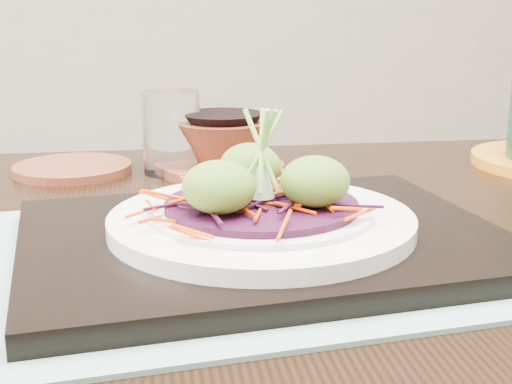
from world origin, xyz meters
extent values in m
cube|color=black|center=(-0.10, 0.00, 0.70)|extent=(1.22, 0.87, 0.04)
cube|color=gray|center=(-0.15, -0.08, 0.73)|extent=(0.48, 0.38, 0.00)
cube|color=black|center=(-0.15, -0.08, 0.74)|extent=(0.41, 0.32, 0.02)
cylinder|color=silver|center=(-0.15, -0.08, 0.75)|extent=(0.26, 0.26, 0.01)
cylinder|color=silver|center=(-0.15, -0.08, 0.76)|extent=(0.19, 0.19, 0.01)
cylinder|color=#360A23|center=(-0.15, -0.08, 0.77)|extent=(0.16, 0.16, 0.01)
ellipsoid|color=#4B7021|center=(-0.19, -0.10, 0.79)|extent=(0.06, 0.06, 0.04)
ellipsoid|color=#4B7021|center=(-0.11, -0.10, 0.79)|extent=(0.06, 0.06, 0.04)
ellipsoid|color=#4B7021|center=(-0.15, -0.03, 0.79)|extent=(0.06, 0.06, 0.04)
cylinder|color=maroon|center=(-0.31, 0.27, 0.73)|extent=(0.18, 0.18, 0.01)
cylinder|color=white|center=(-0.19, 0.24, 0.78)|extent=(0.07, 0.07, 0.10)
cylinder|color=maroon|center=(-0.12, 0.23, 0.73)|extent=(0.17, 0.17, 0.01)
camera|label=1|loc=(-0.28, -0.64, 0.93)|focal=50.00mm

